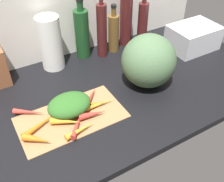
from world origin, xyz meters
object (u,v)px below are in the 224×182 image
bottle_1 (102,30)px  bottle_4 (143,23)px  carrot_10 (29,112)px  carrot_2 (93,114)px  winter_squash (149,61)px  dish_rack (193,37)px  carrot_6 (91,97)px  carrot_4 (37,139)px  carrot_0 (80,130)px  bottle_3 (126,18)px  carrot_7 (88,104)px  bottle_0 (82,33)px  carrot_9 (99,104)px  bottle_2 (114,32)px  carrot_1 (41,124)px  carrot_5 (67,108)px  paper_towel_roll (51,43)px  cutting_board (71,117)px  carrot_3 (77,125)px  carrot_8 (66,121)px

bottle_1 → bottle_4: bearing=1.1°
carrot_10 → carrot_2: bearing=-33.9°
winter_squash → bottle_1: bearing=100.8°
dish_rack → carrot_2: bearing=-163.5°
carrot_6 → carrot_4: bearing=-157.3°
carrot_4 → bottle_4: 87.42cm
carrot_0 → bottle_3: bottle_3 is taller
carrot_7 → bottle_0: size_ratio=0.51×
carrot_6 → bottle_0: bearing=69.1°
bottle_4 → carrot_0: bearing=-142.8°
carrot_9 → bottle_2: bottle_2 is taller
carrot_1 → bottle_1: bearing=37.1°
bottle_0 → bottle_2: bearing=-10.8°
bottle_1 → carrot_6: bearing=-126.4°
carrot_5 → carrot_9: size_ratio=0.98×
carrot_7 → paper_towel_roll: paper_towel_roll is taller
cutting_board → bottle_0: bearing=58.3°
bottle_2 → carrot_3: bearing=-133.9°
carrot_5 → bottle_3: size_ratio=0.42×
carrot_8 → bottle_1: (37.30, 38.72, 12.30)cm
bottle_1 → paper_towel_roll: bearing=173.8°
bottle_1 → bottle_4: 26.05cm
carrot_0 → bottle_1: 58.28cm
carrot_2 → dish_rack: (73.51, 21.84, 4.24)cm
bottle_2 → dish_rack: size_ratio=1.01×
carrot_3 → bottle_3: bottle_3 is taller
cutting_board → bottle_2: 56.91cm
carrot_10 → bottle_2: bottle_2 is taller
carrot_8 → bottle_0: bottle_0 is taller
dish_rack → carrot_4: bearing=-166.4°
carrot_2 → bottle_2: bottle_2 is taller
carrot_5 → bottle_1: bearing=43.1°
carrot_9 → winter_squash: size_ratio=0.64×
carrot_9 → bottle_0: bearing=72.9°
cutting_board → carrot_6: size_ratio=3.08×
cutting_board → bottle_3: bottle_3 is taller
carrot_3 → bottle_4: bottle_4 is taller
carrot_0 → carrot_1: same height
bottle_4 → carrot_7: bearing=-146.3°
cutting_board → carrot_7: bearing=12.6°
carrot_3 → carrot_7: (8.92, 8.64, 0.08)cm
carrot_10 → bottle_3: (65.37, 30.04, 13.88)cm
carrot_8 → bottle_2: bearing=41.7°
bottle_2 → carrot_9: bearing=-128.1°
bottle_0 → dish_rack: bearing=-22.5°
bottle_2 → paper_towel_roll: bearing=177.6°
carrot_9 → bottle_1: bearing=59.1°
carrot_0 → paper_towel_roll: size_ratio=0.47×
carrot_3 → carrot_6: size_ratio=0.91×
carrot_7 → paper_towel_roll: 38.45cm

